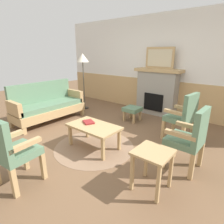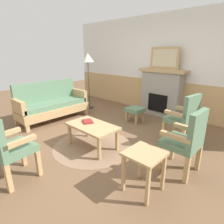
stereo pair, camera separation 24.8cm
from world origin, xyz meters
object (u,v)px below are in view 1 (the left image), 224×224
Objects in this scene: couch at (48,106)px; footstool at (132,110)px; coffee_table at (94,128)px; book_on_table at (89,122)px; armchair_by_window_left at (183,115)px; armchair_near_fireplace at (190,137)px; fireplace at (157,91)px; side_table at (153,159)px; armchair_front_left at (11,149)px; floor_lamp_by_couch at (83,61)px; framed_picture at (160,58)px.

couch is 2.18m from footstool.
book_on_table is (-0.17, 0.03, 0.07)m from coffee_table.
armchair_by_window_left reaches higher than book_on_table.
armchair_near_fireplace reaches higher than book_on_table.
side_table is (1.38, -2.87, -0.22)m from fireplace.
coffee_table is 0.19m from book_on_table.
side_table is (3.28, -0.59, 0.04)m from couch.
armchair_front_left is 1.78× the size of side_table.
coffee_table is 0.57× the size of floor_lamp_by_couch.
armchair_by_window_left is 1.78× the size of side_table.
coffee_table is 0.98× the size of armchair_near_fireplace.
armchair_by_window_left is at bearing 18.81° from couch.
floor_lamp_by_couch is (-0.08, 1.33, 1.05)m from couch.
book_on_table is 1.62m from footstool.
book_on_table reaches higher than coffee_table.
armchair_by_window_left is 0.58× the size of floor_lamp_by_couch.
footstool is 1.45m from armchair_by_window_left.
armchair_near_fireplace reaches higher than coffee_table.
floor_lamp_by_couch reaches higher than couch.
armchair_front_left is (0.15, -3.05, 0.25)m from footstool.
side_table is (1.52, -0.35, -0.02)m from book_on_table.
floor_lamp_by_couch is at bearing -154.32° from fireplace.
fireplace is at bearing 50.20° from couch.
armchair_front_left is at bearing -90.86° from framed_picture.
framed_picture is 2.86m from armchair_near_fireplace.
framed_picture is 1.99m from armchair_by_window_left.
framed_picture is at bearing 77.01° from footstool.
couch reaches higher than coffee_table.
armchair_near_fireplace reaches higher than side_table.
fireplace is at bearing 126.57° from armchair_near_fireplace.
framed_picture is 0.83× the size of coffee_table.
side_table is (1.44, 1.08, -0.10)m from armchair_front_left.
armchair_front_left is at bearing -87.16° from footstool.
fireplace is 2.33m from floor_lamp_by_couch.
armchair_near_fireplace is at bearing 47.74° from armchair_front_left.
armchair_near_fireplace is 1.78× the size of side_table.
fireplace is at bearing 90.66° from coffee_table.
armchair_by_window_left is 3.29m from floor_lamp_by_couch.
framed_picture is 3.55× the size of book_on_table.
floor_lamp_by_couch is at bearing 161.53° from armchair_near_fireplace.
footstool is 0.41× the size of armchair_near_fireplace.
side_table reaches higher than coffee_table.
fireplace is 2.57m from coffee_table.
fireplace is 2.98m from couch.
side_table is at bearing -29.83° from floor_lamp_by_couch.
fireplace is 3.96m from armchair_front_left.
floor_lamp_by_couch reaches higher than armchair_by_window_left.
coffee_table is 0.98× the size of armchair_by_window_left.
framed_picture reaches higher than footstool.
couch is at bearing 171.83° from coffee_table.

